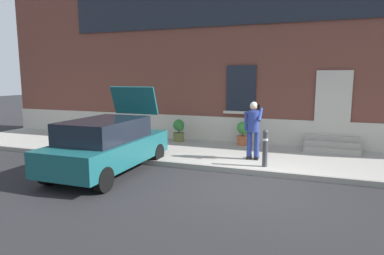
# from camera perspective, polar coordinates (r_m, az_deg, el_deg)

# --- Properties ---
(ground_plane) EXTENTS (80.00, 80.00, 0.00)m
(ground_plane) POSITION_cam_1_polar(r_m,az_deg,el_deg) (8.32, 10.02, -9.82)
(ground_plane) COLOR #232326
(sidewalk) EXTENTS (24.00, 3.60, 0.15)m
(sidewalk) POSITION_cam_1_polar(r_m,az_deg,el_deg) (10.97, 12.60, -4.98)
(sidewalk) COLOR #99968E
(sidewalk) RESTS_ON ground
(curb_edge) EXTENTS (24.00, 0.12, 0.15)m
(curb_edge) POSITION_cam_1_polar(r_m,az_deg,el_deg) (9.19, 11.07, -7.59)
(curb_edge) COLOR gray
(curb_edge) RESTS_ON ground
(building_facade) EXTENTS (24.00, 1.52, 7.50)m
(building_facade) POSITION_cam_1_polar(r_m,az_deg,el_deg) (13.19, 14.60, 13.18)
(building_facade) COLOR brown
(building_facade) RESTS_ON ground
(entrance_stoop) EXTENTS (1.75, 0.96, 0.48)m
(entrance_stoop) POSITION_cam_1_polar(r_m,az_deg,el_deg) (12.25, 22.70, -2.78)
(entrance_stoop) COLOR #9E998E
(entrance_stoop) RESTS_ON sidewalk
(hatchback_car_teal) EXTENTS (1.79, 4.07, 2.34)m
(hatchback_car_teal) POSITION_cam_1_polar(r_m,az_deg,el_deg) (9.37, -14.23, -2.82)
(hatchback_car_teal) COLOR #165156
(hatchback_car_teal) RESTS_ON ground
(bollard_near_person) EXTENTS (0.15, 0.15, 1.04)m
(bollard_near_person) POSITION_cam_1_polar(r_m,az_deg,el_deg) (9.41, 12.43, -3.24)
(bollard_near_person) COLOR #333338
(bollard_near_person) RESTS_ON sidewalk
(person_on_phone) EXTENTS (0.51, 0.46, 1.75)m
(person_on_phone) POSITION_cam_1_polar(r_m,az_deg,el_deg) (10.07, 10.46, 0.12)
(person_on_phone) COLOR navy
(person_on_phone) RESTS_ON sidewalk
(planter_olive) EXTENTS (0.44, 0.44, 0.86)m
(planter_olive) POSITION_cam_1_polar(r_m,az_deg,el_deg) (12.84, -2.27, -0.40)
(planter_olive) COLOR #606B38
(planter_olive) RESTS_ON sidewalk
(planter_terracotta) EXTENTS (0.44, 0.44, 0.86)m
(planter_terracotta) POSITION_cam_1_polar(r_m,az_deg,el_deg) (12.28, 8.72, -0.90)
(planter_terracotta) COLOR #B25B38
(planter_terracotta) RESTS_ON sidewalk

